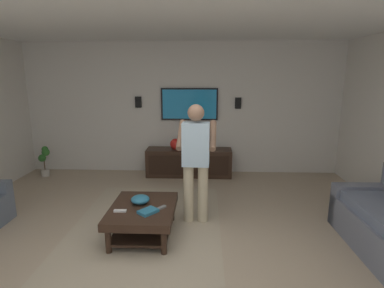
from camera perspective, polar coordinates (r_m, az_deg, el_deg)
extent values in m
plane|color=tan|center=(3.67, -5.81, -20.74)|extent=(7.86, 7.86, 0.00)
cube|color=silver|center=(6.41, -1.84, 6.52)|extent=(0.10, 6.59, 2.65)
cube|color=tan|center=(4.36, -8.37, -14.93)|extent=(2.89, 1.97, 0.01)
cube|color=slate|center=(4.87, 28.99, -9.77)|extent=(0.19, 0.84, 0.58)
cube|color=#332116|center=(4.03, -9.06, -11.91)|extent=(1.00, 0.80, 0.10)
cylinder|color=#332116|center=(4.45, -3.74, -12.17)|extent=(0.07, 0.07, 0.30)
cylinder|color=#332116|center=(4.56, -11.95, -11.79)|extent=(0.07, 0.07, 0.30)
cylinder|color=#332116|center=(3.71, -5.20, -17.64)|extent=(0.07, 0.07, 0.30)
cylinder|color=#332116|center=(3.84, -15.14, -16.92)|extent=(0.07, 0.07, 0.30)
cube|color=black|center=(4.14, -8.94, -15.05)|extent=(0.88, 0.68, 0.03)
cube|color=#332116|center=(6.28, -0.57, -3.39)|extent=(0.44, 1.70, 0.55)
cube|color=black|center=(6.06, -0.68, -3.98)|extent=(0.01, 1.56, 0.39)
cube|color=black|center=(6.30, -0.47, 7.34)|extent=(0.05, 1.14, 0.64)
cube|color=#1E87C7|center=(6.27, -0.49, 7.32)|extent=(0.01, 1.08, 0.58)
cylinder|color=#C6B793|center=(4.32, 2.02, -9.16)|extent=(0.14, 0.14, 0.82)
cylinder|color=#C6B793|center=(4.33, -0.65, -9.08)|extent=(0.14, 0.14, 0.82)
cube|color=silver|center=(4.11, 0.71, -0.04)|extent=(0.24, 0.37, 0.58)
sphere|color=#997056|center=(4.04, 0.73, 5.77)|extent=(0.22, 0.22, 0.22)
cylinder|color=#997056|center=(4.26, 3.86, 1.61)|extent=(0.48, 0.11, 0.37)
cylinder|color=#997056|center=(4.29, -2.03, 1.72)|extent=(0.48, 0.11, 0.37)
cube|color=white|center=(4.49, 1.09, 0.90)|extent=(0.04, 0.05, 0.16)
cylinder|color=#B7B2A8|center=(6.96, -25.35, -4.80)|extent=(0.16, 0.16, 0.14)
cylinder|color=brown|center=(6.91, -25.49, -3.37)|extent=(0.02, 0.02, 0.22)
sphere|color=#2D6B28|center=(6.82, -25.31, -1.37)|extent=(0.15, 0.15, 0.15)
sphere|color=#2D6B28|center=(6.82, -25.85, -2.34)|extent=(0.15, 0.15, 0.15)
sphere|color=#2D6B28|center=(6.88, -25.43, -0.88)|extent=(0.12, 0.12, 0.12)
ellipsoid|color=teal|center=(4.08, -9.49, -10.02)|extent=(0.24, 0.24, 0.11)
cube|color=white|center=(3.91, -13.09, -11.88)|extent=(0.05, 0.15, 0.02)
cube|color=black|center=(4.20, -10.13, -10.00)|extent=(0.11, 0.15, 0.02)
cube|color=slate|center=(3.91, -5.76, -11.61)|extent=(0.14, 0.13, 0.02)
cube|color=teal|center=(3.83, -8.07, -12.16)|extent=(0.27, 0.26, 0.04)
sphere|color=red|center=(6.16, -3.05, -0.02)|extent=(0.22, 0.22, 0.22)
cube|color=black|center=(6.33, 8.47, 7.44)|extent=(0.06, 0.12, 0.22)
cube|color=black|center=(6.44, -9.85, 7.61)|extent=(0.06, 0.12, 0.22)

